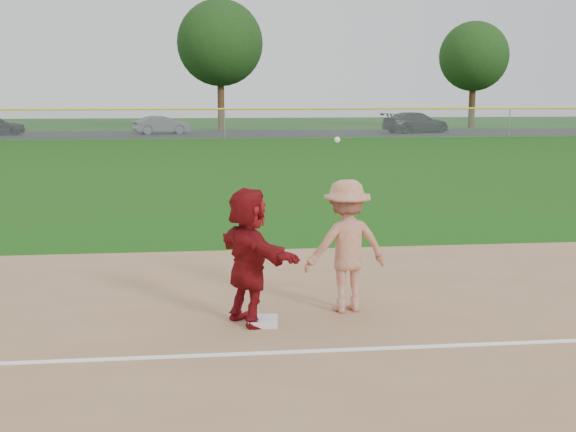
{
  "coord_description": "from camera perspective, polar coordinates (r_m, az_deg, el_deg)",
  "views": [
    {
      "loc": [
        -1.18,
        -9.07,
        3.13
      ],
      "look_at": [
        0.0,
        1.5,
        1.3
      ],
      "focal_mm": 45.0,
      "sensor_mm": 36.0,
      "label": 1
    }
  ],
  "objects": [
    {
      "name": "tree_3",
      "position": [
        66.14,
        14.48,
        12.11
      ],
      "size": [
        6.0,
        6.0,
        9.19
      ],
      "color": "#352513",
      "rests_on": "ground"
    },
    {
      "name": "first_base_play",
      "position": [
        10.31,
        4.64,
        -2.37
      ],
      "size": [
        1.35,
        0.94,
        2.52
      ],
      "color": "#9E9EA1",
      "rests_on": "infield_dirt"
    },
    {
      "name": "car_mid",
      "position": [
        55.45,
        -9.96,
        7.11
      ],
      "size": [
        4.37,
        2.68,
        1.36
      ],
      "primitive_type": "imported",
      "rotation": [
        0.0,
        0.0,
        1.89
      ],
      "color": "#525459",
      "rests_on": "parking_asphalt"
    },
    {
      "name": "ground",
      "position": [
        9.67,
        1.0,
        -9.13
      ],
      "size": [
        160.0,
        160.0,
        0.0
      ],
      "primitive_type": "plane",
      "color": "#174A0E",
      "rests_on": "ground"
    },
    {
      "name": "tree_2",
      "position": [
        60.71,
        -5.39,
        13.45
      ],
      "size": [
        7.0,
        7.0,
        10.58
      ],
      "color": "#3D2B16",
      "rests_on": "ground"
    },
    {
      "name": "car_right",
      "position": [
        57.11,
        10.08,
        7.29
      ],
      "size": [
        5.86,
        3.89,
        1.58
      ],
      "primitive_type": "imported",
      "rotation": [
        0.0,
        0.0,
        1.91
      ],
      "color": "black",
      "rests_on": "parking_asphalt"
    },
    {
      "name": "outfield_fence",
      "position": [
        49.1,
        -5.05,
        8.38
      ],
      "size": [
        110.0,
        0.12,
        110.0
      ],
      "color": "#999EA0",
      "rests_on": "ground"
    },
    {
      "name": "foul_line",
      "position": [
        8.91,
        1.67,
        -10.63
      ],
      "size": [
        60.0,
        0.1,
        0.01
      ],
      "primitive_type": "cube",
      "color": "white",
      "rests_on": "infield_dirt"
    },
    {
      "name": "base_runner",
      "position": [
        9.73,
        -3.11,
        -3.18
      ],
      "size": [
        1.31,
        1.79,
        1.87
      ],
      "primitive_type": "imported",
      "rotation": [
        0.0,
        0.0,
        2.07
      ],
      "color": "maroon",
      "rests_on": "infield_dirt"
    },
    {
      "name": "first_base",
      "position": [
        9.89,
        -1.99,
        -8.31
      ],
      "size": [
        0.43,
        0.43,
        0.09
      ],
      "primitive_type": "cube",
      "rotation": [
        0.0,
        0.0,
        -0.09
      ],
      "color": "silver",
      "rests_on": "infield_dirt"
    },
    {
      "name": "parking_asphalt",
      "position": [
        55.17,
        -5.17,
        6.49
      ],
      "size": [
        120.0,
        10.0,
        0.01
      ],
      "primitive_type": "cube",
      "color": "black",
      "rests_on": "ground"
    }
  ]
}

